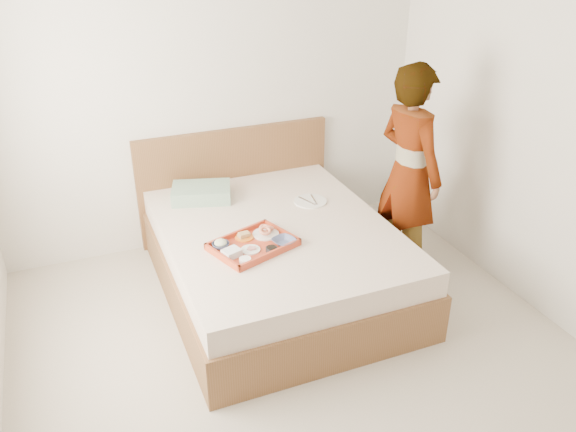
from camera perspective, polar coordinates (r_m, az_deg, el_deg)
The scene contains 16 objects.
ground at distance 3.63m, azimuth 2.85°, elevation -15.83°, with size 3.50×4.00×0.01m, color #BBAF9E.
wall_back at distance 4.69m, azimuth -7.37°, elevation 12.47°, with size 3.50×0.01×2.60m, color silver.
bed at distance 4.25m, azimuth -1.14°, elevation -4.17°, with size 1.65×2.00×0.53m, color brown.
headboard at distance 4.97m, azimuth -5.25°, elevation 3.33°, with size 1.65×0.06×0.95m, color brown.
pillow at distance 4.54m, azimuth -8.52°, elevation 2.29°, with size 0.45×0.30×0.11m, color gray.
tray at distance 3.85m, azimuth -3.46°, elevation -2.80°, with size 0.52×0.38×0.05m, color #B9411B.
prawn_plate at distance 3.98m, azimuth -2.20°, elevation -1.78°, with size 0.18×0.18×0.01m, color white.
navy_bowl_big at distance 3.86m, azimuth -0.42°, elevation -2.53°, with size 0.15×0.15×0.04m, color #18254B.
sauce_dish at distance 3.78m, azimuth -1.64°, elevation -3.30°, with size 0.08×0.08×0.03m, color black.
meat_plate at distance 3.80m, azimuth -3.72°, elevation -3.34°, with size 0.13×0.13×0.01m, color white.
bread_plate at distance 3.95m, azimuth -4.32°, elevation -2.11°, with size 0.13×0.13×0.01m, color orange.
salad_bowl at distance 3.84m, azimuth -6.64°, elevation -2.88°, with size 0.12×0.12×0.04m, color #18254B.
plastic_tub at distance 3.74m, azimuth -5.56°, elevation -3.63°, with size 0.11×0.09×0.05m, color silver.
cheese_round at distance 3.67m, azimuth -4.25°, elevation -4.36°, with size 0.08×0.08×0.03m, color white.
dinner_plate at distance 4.47m, azimuth 2.21°, elevation 1.47°, with size 0.25×0.25×0.01m, color white.
person at distance 4.35m, azimuth 11.81°, elevation 4.15°, with size 0.59×0.39×1.63m, color beige.
Camera 1 is at (-1.17, -2.38, 2.48)m, focal length 36.11 mm.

